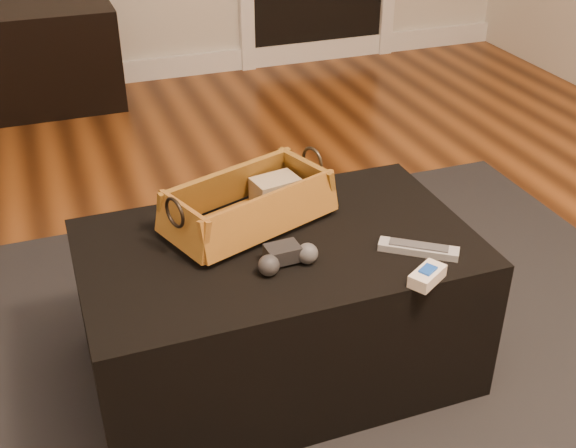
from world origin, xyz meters
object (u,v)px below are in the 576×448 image
object	(u,v)px
ottoman	(278,308)
cream_gadget	(427,276)
wicker_basket	(249,207)
tv_remote	(246,220)
silver_remote	(418,249)
game_controller	(286,257)

from	to	relation	value
ottoman	cream_gadget	distance (m)	0.45
wicker_basket	ottoman	bearing A→B (deg)	-69.41
ottoman	tv_remote	bearing A→B (deg)	123.09
ottoman	silver_remote	distance (m)	0.42
ottoman	cream_gadget	bearing A→B (deg)	-46.50
ottoman	game_controller	xyz separation A→B (m)	(-0.02, -0.11, 0.24)
tv_remote	silver_remote	xyz separation A→B (m)	(0.37, -0.25, -0.02)
silver_remote	ottoman	bearing A→B (deg)	152.07
tv_remote	game_controller	xyz separation A→B (m)	(0.04, -0.20, -0.00)
tv_remote	ottoman	bearing A→B (deg)	-82.91
tv_remote	cream_gadget	bearing A→B (deg)	-74.68
tv_remote	wicker_basket	world-z (taller)	wicker_basket
silver_remote	cream_gadget	distance (m)	0.13
silver_remote	cream_gadget	xyz separation A→B (m)	(-0.04, -0.12, 0.01)
tv_remote	wicker_basket	xyz separation A→B (m)	(0.02, 0.02, 0.02)
ottoman	game_controller	bearing A→B (deg)	-99.05
wicker_basket	tv_remote	bearing A→B (deg)	-123.14
tv_remote	silver_remote	bearing A→B (deg)	-60.41
tv_remote	cream_gadget	size ratio (longest dim) A/B	2.13
tv_remote	wicker_basket	distance (m)	0.04
ottoman	game_controller	distance (m)	0.26
wicker_basket	game_controller	size ratio (longest dim) A/B	3.01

